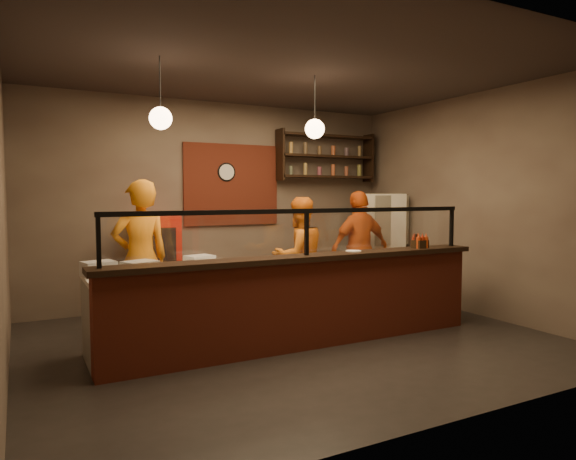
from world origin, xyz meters
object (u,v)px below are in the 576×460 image
pepper_mill (416,241)px  cook_mid (299,257)px  cook_right (360,248)px  red_cooler (156,265)px  pizza_dough (347,260)px  cook_left (140,258)px  condiment_caddy (420,244)px  fridge (379,245)px  wall_clock (226,172)px

pepper_mill → cook_mid: bearing=123.3°
cook_right → pepper_mill: 1.58m
red_cooler → pizza_dough: (1.93, -2.06, 0.19)m
cook_mid → cook_right: (1.17, 0.14, 0.05)m
cook_mid → red_cooler: (-1.79, 1.06, -0.14)m
cook_mid → cook_right: 1.18m
cook_right → pepper_mill: cook_right is taller
pizza_dough → cook_mid: bearing=97.9°
cook_left → cook_mid: size_ratio=1.13×
condiment_caddy → cook_left: bearing=156.8°
fridge → red_cooler: fridge is taller
red_cooler → cook_right: bearing=-16.1°
cook_mid → cook_right: bearing=-175.7°
pizza_dough → pepper_mill: bearing=-27.2°
pizza_dough → condiment_caddy: (0.86, -0.40, 0.21)m
fridge → condiment_caddy: bearing=-92.7°
cook_right → red_cooler: size_ratio=1.25×
cook_left → fridge: (4.16, 0.66, -0.09)m
wall_clock → fridge: bearing=-16.2°
pepper_mill → fridge: bearing=63.9°
wall_clock → cook_mid: (0.58, -1.37, -1.25)m
cook_mid → wall_clock: bearing=-69.7°
cook_left → pizza_dough: (2.37, -0.99, -0.06)m
condiment_caddy → wall_clock: bearing=119.6°
condiment_caddy → pepper_mill: bearing=-176.8°
cook_right → wall_clock: bearing=-38.3°
pizza_dough → pepper_mill: (0.78, -0.40, 0.24)m
cook_left → pepper_mill: 3.45m
cook_right → condiment_caddy: cook_right is taller
cook_left → condiment_caddy: 3.52m
red_cooler → pepper_mill: size_ratio=7.93×
red_cooler → pizza_dough: size_ratio=2.78×
red_cooler → cook_mid: bearing=-29.5°
cook_mid → condiment_caddy: size_ratio=9.24×
cook_right → condiment_caddy: (-0.17, -1.54, 0.21)m
cook_mid → fridge: fridge is taller
pepper_mill → cook_right: bearing=81.0°
cook_left → condiment_caddy: size_ratio=10.43×
condiment_caddy → pepper_mill: 0.08m
red_cooler → pepper_mill: 3.69m
cook_left → red_cooler: cook_left is taller
wall_clock → cook_right: bearing=-35.1°
cook_right → red_cooler: 3.10m
red_cooler → cook_left: bearing=-111.6°
wall_clock → cook_left: (-1.66, -1.38, -1.14)m
cook_left → cook_right: bearing=175.6°
cook_mid → pizza_dough: cook_mid is taller
wall_clock → red_cooler: bearing=-165.6°
cook_mid → fridge: size_ratio=0.97×
fridge → pepper_mill: 2.30m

